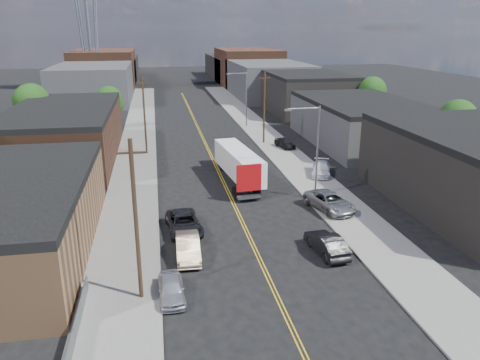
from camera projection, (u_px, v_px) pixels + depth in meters
name	position (u px, v px, depth m)	size (l,w,h in m)	color
ground	(199.00, 129.00, 76.71)	(260.00, 260.00, 0.00)	black
centerline	(209.00, 151.00, 62.67)	(0.32, 120.00, 0.01)	gold
sidewalk_left	(137.00, 154.00, 61.05)	(5.00, 140.00, 0.15)	slate
sidewalk_right	(278.00, 148.00, 64.25)	(5.00, 140.00, 0.15)	slate
warehouse_tan	(2.00, 217.00, 33.50)	(12.00, 22.00, 5.60)	#89603F
warehouse_brown	(64.00, 134.00, 57.68)	(12.00, 26.00, 6.60)	#492B1D
industrial_right_b	(362.00, 122.00, 66.38)	(14.00, 24.00, 6.10)	#37373A
industrial_right_c	(306.00, 93.00, 90.47)	(14.00, 22.00, 7.60)	black
skyline_left_a	(94.00, 83.00, 104.84)	(16.00, 30.00, 8.00)	#37373A
skyline_right_a	(268.00, 80.00, 111.59)	(16.00, 30.00, 8.00)	#37373A
skyline_left_b	(104.00, 69.00, 127.92)	(16.00, 26.00, 10.00)	#492B1D
skyline_right_b	(248.00, 67.00, 134.68)	(16.00, 26.00, 10.00)	#492B1D
skyline_left_c	(111.00, 69.00, 147.10)	(16.00, 40.00, 7.00)	black
skyline_right_c	(236.00, 67.00, 153.86)	(16.00, 40.00, 7.00)	black
streetlight_near	(314.00, 145.00, 43.59)	(3.39, 0.25, 9.00)	gray
streetlight_far	(244.00, 95.00, 76.34)	(3.39, 0.25, 9.00)	gray
utility_pole_left_near	(136.00, 221.00, 26.95)	(1.60, 0.26, 10.00)	black
utility_pole_left_far	(144.00, 115.00, 59.70)	(1.60, 0.26, 10.00)	black
utility_pole_right	(264.00, 108.00, 65.27)	(1.60, 0.26, 10.00)	black
tree_left_mid	(32.00, 104.00, 66.29)	(5.10, 5.04, 8.37)	black
tree_left_far	(110.00, 101.00, 74.81)	(4.35, 4.20, 6.97)	black
tree_right_near	(458.00, 120.00, 57.82)	(4.60, 4.48, 7.44)	black
tree_right_far	(372.00, 93.00, 80.18)	(4.85, 4.76, 7.91)	black
semi_truck	(236.00, 161.00, 50.26)	(3.63, 14.40, 3.70)	silver
car_left_a	(171.00, 289.00, 28.38)	(1.57, 3.89, 1.33)	silver
car_left_b	(188.00, 247.00, 33.45)	(1.66, 4.76, 1.57)	#997E64
car_left_c	(184.00, 223.00, 37.66)	(2.51, 5.45, 1.51)	black
car_right_oncoming	(327.00, 244.00, 34.03)	(1.64, 4.71, 1.55)	black
car_right_lot_a	(330.00, 201.00, 41.88)	(2.59, 5.61, 1.56)	#919496
car_right_lot_b	(321.00, 169.00, 51.88)	(1.94, 4.78, 1.39)	white
car_right_lot_c	(285.00, 143.00, 63.72)	(1.60, 3.97, 1.35)	black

